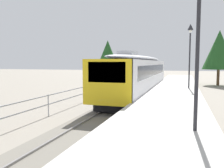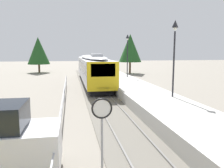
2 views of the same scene
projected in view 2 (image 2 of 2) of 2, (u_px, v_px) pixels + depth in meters
The scene contains 10 objects.
ground_plane at pixel (69, 99), 19.54m from camera, with size 160.00×160.00×0.00m, color gray.
track_rails at pixel (103, 98), 20.08m from camera, with size 3.20×60.00×0.14m.
commuter_train at pixel (92, 67), 28.78m from camera, with size 2.82×19.64×3.74m.
station_platform at pixel (138, 92), 20.60m from camera, with size 3.90×60.00×0.90m, color #B7B5AD.
platform_lamp_mid_platform at pixel (174, 44), 15.60m from camera, with size 0.34×0.34×5.35m.
platform_lamp_far_end at pixel (127, 47), 28.39m from camera, with size 0.34×0.34×5.35m.
speed_limit_sign at pixel (102, 121), 6.49m from camera, with size 0.61×0.10×2.81m.
carpark_fence at pixel (59, 127), 9.63m from camera, with size 0.06×36.06×1.25m.
tree_behind_carpark at pixel (130, 48), 42.00m from camera, with size 4.24×4.24×7.34m.
tree_behind_station_far at pixel (38, 51), 43.58m from camera, with size 4.25×4.25×6.90m.
Camera 2 is at (-2.75, 2.48, 4.11)m, focal length 36.06 mm.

